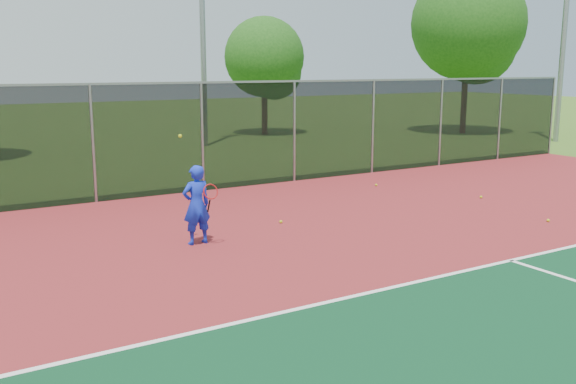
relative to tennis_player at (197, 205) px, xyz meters
name	(u,v)px	position (x,y,z in m)	size (l,w,h in m)	color
court_apron	(474,299)	(2.35, -4.97, -0.80)	(30.00, 20.00, 0.02)	maroon
fence_back	(202,136)	(2.35, 5.03, 0.76)	(30.00, 0.06, 3.03)	black
tennis_player	(197,205)	(0.00, 0.00, 0.00)	(0.59, 0.61, 2.17)	#162FD1
practice_ball_0	(481,197)	(8.18, 0.20, -0.75)	(0.07, 0.07, 0.07)	#BAC917
practice_ball_1	(376,185)	(6.92, 3.02, -0.75)	(0.07, 0.07, 0.07)	#BAC917
practice_ball_3	(281,222)	(2.26, 0.59, -0.75)	(0.07, 0.07, 0.07)	#BAC917
practice_ball_4	(548,220)	(7.46, -2.41, -0.75)	(0.07, 0.07, 0.07)	#BAC917
tree_back_mid	(267,61)	(11.41, 17.46, 2.92)	(4.04, 4.04, 5.94)	#3D2416
tree_back_right	(470,29)	(20.56, 12.57, 4.50)	(5.76, 5.76, 8.46)	#3D2416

